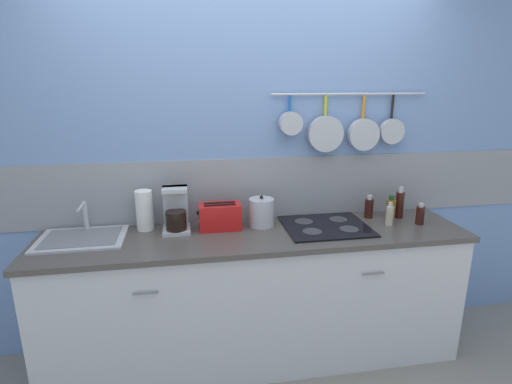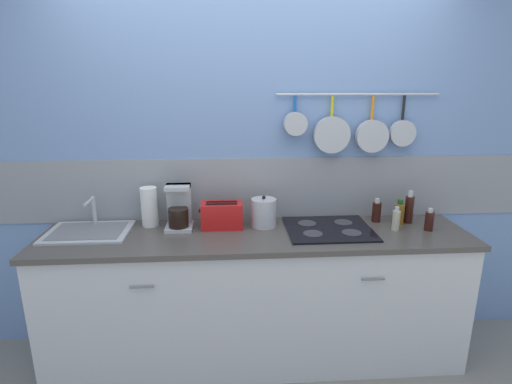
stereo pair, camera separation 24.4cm
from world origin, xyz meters
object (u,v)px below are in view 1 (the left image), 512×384
object	(u,v)px
coffee_maker	(176,213)
bottle_dish_soap	(400,204)
bottle_olive_oil	(369,208)
bottle_cooking_wine	(389,215)
bottle_sesame_oil	(391,209)
kettle	(261,212)
bottle_vinegar	(420,215)
paper_towel_roll	(145,210)
toaster	(220,216)

from	to	relation	value
coffee_maker	bottle_dish_soap	xyz separation A→B (m)	(1.54, -0.01, -0.02)
coffee_maker	bottle_olive_oil	xyz separation A→B (m)	(1.33, 0.03, -0.05)
bottle_cooking_wine	bottle_sesame_oil	distance (m)	0.13
kettle	bottle_sesame_oil	size ratio (longest dim) A/B	1.26
bottle_olive_oil	kettle	bearing A→B (deg)	-177.29
bottle_cooking_wine	bottle_dish_soap	distance (m)	0.20
bottle_cooking_wine	bottle_vinegar	size ratio (longest dim) A/B	1.06
paper_towel_roll	kettle	bearing A→B (deg)	-4.59
coffee_maker	paper_towel_roll	bearing A→B (deg)	164.89
coffee_maker	bottle_vinegar	distance (m)	1.62
paper_towel_roll	bottle_sesame_oil	xyz separation A→B (m)	(1.67, -0.08, -0.06)
toaster	coffee_maker	bearing A→B (deg)	176.57
bottle_sesame_oil	bottle_vinegar	xyz separation A→B (m)	(0.14, -0.13, -0.01)
paper_towel_roll	bottle_dish_soap	distance (m)	1.74
bottle_cooking_wine	bottle_olive_oil	bearing A→B (deg)	111.39
toaster	bottle_sesame_oil	xyz separation A→B (m)	(1.19, -0.01, -0.01)
bottle_sesame_oil	bottle_dish_soap	size ratio (longest dim) A/B	0.75
toaster	bottle_cooking_wine	bearing A→B (deg)	-6.27
toaster	kettle	distance (m)	0.28
paper_towel_roll	bottle_dish_soap	xyz separation A→B (m)	(1.74, -0.06, -0.03)
paper_towel_roll	toaster	size ratio (longest dim) A/B	0.92
bottle_olive_oil	bottle_vinegar	bearing A→B (deg)	-34.03
paper_towel_roll	bottle_dish_soap	size ratio (longest dim) A/B	1.17
bottle_sesame_oil	bottle_vinegar	distance (m)	0.20
coffee_maker	bottle_cooking_wine	distance (m)	1.41
bottle_cooking_wine	bottle_vinegar	xyz separation A→B (m)	(0.21, -0.02, -0.00)
bottle_olive_oil	bottle_vinegar	world-z (taller)	bottle_olive_oil
paper_towel_roll	bottle_dish_soap	world-z (taller)	paper_towel_roll
bottle_cooking_wine	bottle_sesame_oil	bearing A→B (deg)	59.07
bottle_dish_soap	bottle_sesame_oil	bearing A→B (deg)	-166.55
paper_towel_roll	bottle_vinegar	distance (m)	1.82
toaster	bottle_dish_soap	xyz separation A→B (m)	(1.26, 0.01, 0.01)
paper_towel_roll	coffee_maker	size ratio (longest dim) A/B	0.90
toaster	bottle_dish_soap	distance (m)	1.26
bottle_vinegar	kettle	bearing A→B (deg)	171.84
coffee_maker	kettle	xyz separation A→B (m)	(0.55, -0.01, -0.03)
bottle_cooking_wine	bottle_sesame_oil	world-z (taller)	bottle_sesame_oil
coffee_maker	bottle_olive_oil	bearing A→B (deg)	1.29
coffee_maker	toaster	distance (m)	0.28
kettle	bottle_dish_soap	distance (m)	0.99
bottle_olive_oil	bottle_dish_soap	size ratio (longest dim) A/B	0.73
bottle_olive_oil	bottle_cooking_wine	size ratio (longest dim) A/B	1.03
paper_towel_roll	bottle_olive_oil	size ratio (longest dim) A/B	1.61
bottle_olive_oil	bottle_dish_soap	xyz separation A→B (m)	(0.21, -0.04, 0.03)
kettle	toaster	bearing A→B (deg)	-177.94
kettle	bottle_vinegar	size ratio (longest dim) A/B	1.42
coffee_maker	bottle_dish_soap	bearing A→B (deg)	-0.24
bottle_sesame_oil	bottle_dish_soap	xyz separation A→B (m)	(0.07, 0.02, 0.02)
kettle	bottle_vinegar	world-z (taller)	kettle
toaster	bottle_olive_oil	bearing A→B (deg)	2.54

